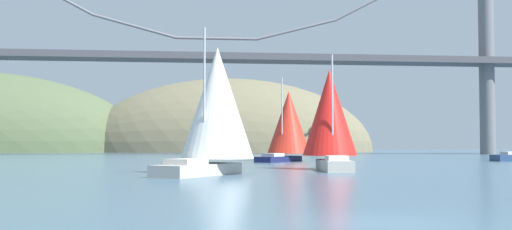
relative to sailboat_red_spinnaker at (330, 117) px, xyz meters
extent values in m
plane|color=#426075|center=(-6.10, -32.61, -4.19)|extent=(360.00, 360.00, 0.00)
ellipsoid|color=#6B664C|center=(-1.10, 102.39, -4.19)|extent=(70.41, 44.00, 35.34)
cylinder|color=slate|center=(44.60, 62.39, 17.62)|extent=(2.80, 2.80, 43.61)
cube|color=#47474C|center=(-6.10, 62.39, 13.15)|extent=(137.40, 6.00, 1.20)
cylinder|color=slate|center=(-20.59, 62.39, 18.52)|extent=(14.61, 0.50, 4.28)
cylinder|color=slate|center=(-6.10, 62.39, 16.62)|extent=(14.49, 0.50, 0.50)
cylinder|color=slate|center=(8.39, 62.39, 18.52)|extent=(14.61, 0.50, 4.28)
cylinder|color=slate|center=(22.87, 62.39, 24.22)|extent=(14.72, 0.50, 8.04)
cube|color=#B7B2A8|center=(-0.19, -2.10, -3.78)|extent=(2.60, 7.42, 0.81)
cube|color=beige|center=(-0.31, -3.40, -3.20)|extent=(1.69, 2.45, 0.36)
cylinder|color=#B2B2B7|center=(-0.12, -1.37, 0.70)|extent=(0.14, 0.14, 8.16)
cone|color=red|center=(0.02, 0.22, 0.36)|extent=(4.72, 4.72, 6.89)
cube|color=#191E4C|center=(-1.10, 20.31, -3.88)|extent=(6.18, 7.41, 0.61)
cube|color=beige|center=(-1.92, 19.20, -3.40)|extent=(2.70, 2.90, 0.36)
cylinder|color=#B2B2B7|center=(-0.65, 20.94, 0.89)|extent=(0.14, 0.14, 8.93)
cone|color=red|center=(0.35, 22.30, 0.31)|extent=(6.97, 6.97, 7.17)
cube|color=#B7B2A8|center=(-10.61, -8.11, -3.81)|extent=(6.16, 7.49, 0.75)
cube|color=beige|center=(-11.37, -9.22, -3.26)|extent=(2.84, 2.99, 0.36)
cylinder|color=#B2B2B7|center=(-10.19, -7.50, 1.07)|extent=(0.14, 0.14, 9.01)
cone|color=white|center=(-9.27, -6.14, 0.66)|extent=(6.95, 6.95, 7.60)
camera|label=1|loc=(-11.33, -48.63, -2.08)|focal=43.79mm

